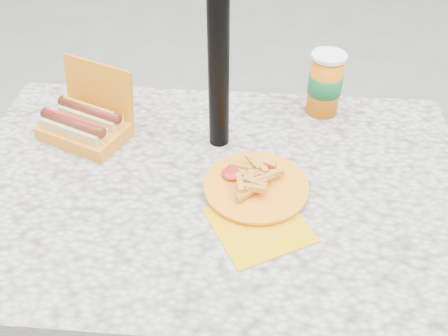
# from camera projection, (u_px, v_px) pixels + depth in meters

# --- Properties ---
(picnic_table) EXTENTS (1.20, 0.80, 0.75)m
(picnic_table) POSITION_uv_depth(u_px,v_px,m) (214.00, 215.00, 1.23)
(picnic_table) COLOR beige
(picnic_table) RESTS_ON ground
(umbrella_pole) EXTENTS (0.05, 0.05, 2.20)m
(umbrella_pole) POSITION_uv_depth(u_px,v_px,m) (218.00, 9.00, 1.05)
(umbrella_pole) COLOR black
(umbrella_pole) RESTS_ON ground
(hotdog_box) EXTENTS (0.26, 0.23, 0.17)m
(hotdog_box) POSITION_uv_depth(u_px,v_px,m) (85.00, 124.00, 1.27)
(hotdog_box) COLOR orange
(hotdog_box) RESTS_ON picnic_table
(fries_plate) EXTENTS (0.26, 0.35, 0.05)m
(fries_plate) POSITION_uv_depth(u_px,v_px,m) (255.00, 188.00, 1.12)
(fries_plate) COLOR #EAA603
(fries_plate) RESTS_ON picnic_table
(soda_cup) EXTENTS (0.09, 0.09, 0.17)m
(soda_cup) POSITION_uv_depth(u_px,v_px,m) (325.00, 84.00, 1.32)
(soda_cup) COLOR orange
(soda_cup) RESTS_ON picnic_table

